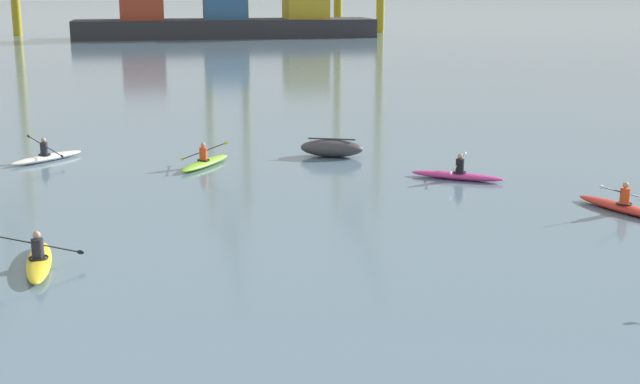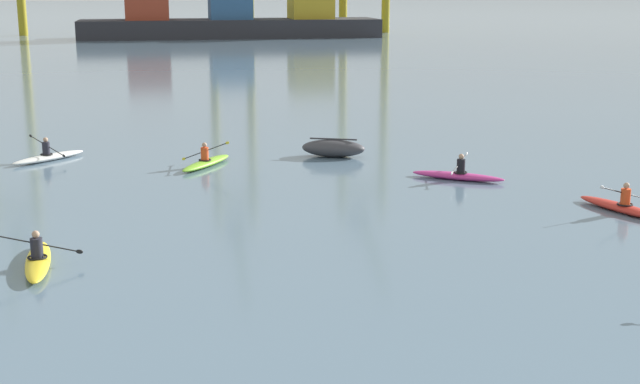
% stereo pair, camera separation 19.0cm
% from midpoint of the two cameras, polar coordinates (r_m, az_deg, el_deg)
% --- Properties ---
extents(container_barge, '(39.46, 8.85, 7.65)m').
position_cam_midpoint_polar(container_barge, '(117.96, -6.20, 11.28)').
color(container_barge, '#28282D').
rests_on(container_barge, ground).
extents(capsized_dinghy, '(2.82, 1.99, 0.76)m').
position_cam_midpoint_polar(capsized_dinghy, '(35.39, 0.63, 2.91)').
color(capsized_dinghy, '#38383D').
rests_on(capsized_dinghy, ground).
extents(kayak_white, '(2.87, 2.78, 0.98)m').
position_cam_midpoint_polar(kayak_white, '(36.25, -17.72, 2.23)').
color(kayak_white, silver).
rests_on(kayak_white, ground).
extents(kayak_magenta, '(3.15, 2.41, 0.95)m').
position_cam_midpoint_polar(kayak_magenta, '(31.61, 8.85, 1.13)').
color(kayak_magenta, '#C13384').
rests_on(kayak_magenta, ground).
extents(kayak_yellow, '(2.22, 3.43, 0.98)m').
position_cam_midpoint_polar(kayak_yellow, '(22.71, -18.26, -4.30)').
color(kayak_yellow, yellow).
rests_on(kayak_yellow, ground).
extents(kayak_red, '(2.11, 3.41, 0.99)m').
position_cam_midpoint_polar(kayak_red, '(28.35, 19.08, -0.89)').
color(kayak_red, red).
rests_on(kayak_red, ground).
extents(kayak_lime, '(2.38, 3.17, 1.08)m').
position_cam_midpoint_polar(kayak_lime, '(33.78, -7.76, 1.97)').
color(kayak_lime, '#7ABC2D').
rests_on(kayak_lime, ground).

